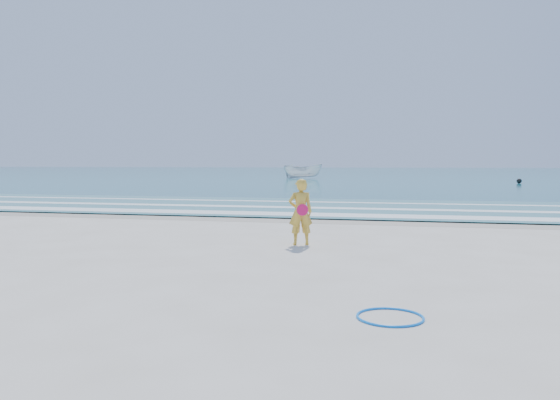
# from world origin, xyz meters

# --- Properties ---
(ground) EXTENTS (400.00, 400.00, 0.00)m
(ground) POSITION_xyz_m (0.00, 0.00, 0.00)
(ground) COLOR silver
(ground) RESTS_ON ground
(wet_sand) EXTENTS (400.00, 2.40, 0.00)m
(wet_sand) POSITION_xyz_m (0.00, 9.00, 0.00)
(wet_sand) COLOR #B2A893
(wet_sand) RESTS_ON ground
(ocean) EXTENTS (400.00, 190.00, 0.04)m
(ocean) POSITION_xyz_m (0.00, 105.00, 0.02)
(ocean) COLOR #19727F
(ocean) RESTS_ON ground
(shallow) EXTENTS (400.00, 10.00, 0.01)m
(shallow) POSITION_xyz_m (0.00, 14.00, 0.04)
(shallow) COLOR #59B7AD
(shallow) RESTS_ON ocean
(foam_near) EXTENTS (400.00, 1.40, 0.01)m
(foam_near) POSITION_xyz_m (0.00, 10.30, 0.05)
(foam_near) COLOR white
(foam_near) RESTS_ON shallow
(foam_mid) EXTENTS (400.00, 0.90, 0.01)m
(foam_mid) POSITION_xyz_m (0.00, 13.20, 0.05)
(foam_mid) COLOR white
(foam_mid) RESTS_ON shallow
(foam_far) EXTENTS (400.00, 0.60, 0.01)m
(foam_far) POSITION_xyz_m (0.00, 16.50, 0.05)
(foam_far) COLOR white
(foam_far) RESTS_ON shallow
(hoop) EXTENTS (0.90, 0.90, 0.03)m
(hoop) POSITION_xyz_m (3.01, -2.29, 0.02)
(hoop) COLOR #0E85FF
(hoop) RESTS_ON ground
(boat) EXTENTS (4.84, 2.56, 1.78)m
(boat) POSITION_xyz_m (-8.98, 55.38, 0.93)
(boat) COLOR white
(boat) RESTS_ON ocean
(buoy) EXTENTS (0.45, 0.45, 0.45)m
(buoy) POSITION_xyz_m (13.09, 43.81, 0.26)
(buoy) COLOR black
(buoy) RESTS_ON ocean
(woman) EXTENTS (0.65, 0.53, 1.54)m
(woman) POSITION_xyz_m (0.79, 3.37, 0.77)
(woman) COLOR gold
(woman) RESTS_ON ground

